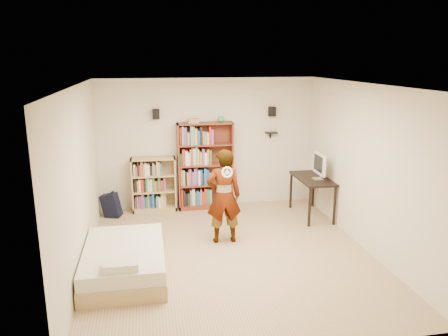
# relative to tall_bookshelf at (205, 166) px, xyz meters

# --- Properties ---
(ground) EXTENTS (4.50, 5.00, 0.01)m
(ground) POSITION_rel_tall_bookshelf_xyz_m (0.08, -2.33, -0.91)
(ground) COLOR tan
(ground) RESTS_ON ground
(room_shell) EXTENTS (4.52, 5.02, 2.71)m
(room_shell) POSITION_rel_tall_bookshelf_xyz_m (0.08, -2.33, 0.86)
(room_shell) COLOR beige
(room_shell) RESTS_ON ground
(crown_molding) EXTENTS (4.50, 5.00, 0.06)m
(crown_molding) POSITION_rel_tall_bookshelf_xyz_m (0.08, -2.33, 1.76)
(crown_molding) COLOR silver
(crown_molding) RESTS_ON room_shell
(speaker_left) EXTENTS (0.14, 0.12, 0.20)m
(speaker_left) POSITION_rel_tall_bookshelf_xyz_m (-0.97, 0.07, 1.09)
(speaker_left) COLOR black
(speaker_left) RESTS_ON room_shell
(speaker_right) EXTENTS (0.14, 0.12, 0.20)m
(speaker_right) POSITION_rel_tall_bookshelf_xyz_m (1.43, 0.07, 1.09)
(speaker_right) COLOR black
(speaker_right) RESTS_ON room_shell
(wall_shelf) EXTENTS (0.25, 0.16, 0.02)m
(wall_shelf) POSITION_rel_tall_bookshelf_xyz_m (1.43, 0.08, 0.64)
(wall_shelf) COLOR black
(wall_shelf) RESTS_ON room_shell
(tall_bookshelf) EXTENTS (1.14, 0.33, 1.81)m
(tall_bookshelf) POSITION_rel_tall_bookshelf_xyz_m (0.00, 0.00, 0.00)
(tall_bookshelf) COLOR maroon
(tall_bookshelf) RESTS_ON ground
(low_bookshelf) EXTENTS (0.90, 0.34, 1.12)m
(low_bookshelf) POSITION_rel_tall_bookshelf_xyz_m (-1.07, -0.00, -0.35)
(low_bookshelf) COLOR tan
(low_bookshelf) RESTS_ON ground
(computer_desk) EXTENTS (0.58, 1.17, 0.80)m
(computer_desk) POSITION_rel_tall_bookshelf_xyz_m (2.02, -0.88, -0.51)
(computer_desk) COLOR black
(computer_desk) RESTS_ON ground
(imac) EXTENTS (0.15, 0.52, 0.51)m
(imac) POSITION_rel_tall_bookshelf_xyz_m (2.07, -1.01, 0.15)
(imac) COLOR silver
(imac) RESTS_ON computer_desk
(daybed) EXTENTS (1.16, 1.78, 0.53)m
(daybed) POSITION_rel_tall_bookshelf_xyz_m (-1.57, -2.72, -0.64)
(daybed) COLOR silver
(daybed) RESTS_ON ground
(person) EXTENTS (0.60, 0.40, 1.63)m
(person) POSITION_rel_tall_bookshelf_xyz_m (0.07, -1.81, -0.09)
(person) COLOR black
(person) RESTS_ON ground
(wii_wheel) EXTENTS (0.18, 0.07, 0.19)m
(wii_wheel) POSITION_rel_tall_bookshelf_xyz_m (0.07, -2.11, 0.41)
(wii_wheel) COLOR silver
(wii_wheel) RESTS_ON person
(navy_bag) EXTENTS (0.43, 0.36, 0.49)m
(navy_bag) POSITION_rel_tall_bookshelf_xyz_m (-1.93, -0.24, -0.66)
(navy_bag) COLOR black
(navy_bag) RESTS_ON ground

